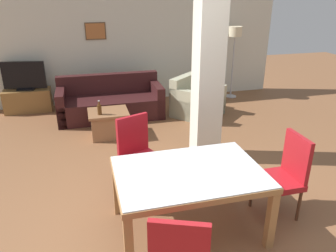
% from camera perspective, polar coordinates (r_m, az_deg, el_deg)
% --- Properties ---
extents(ground_plane, '(18.00, 18.00, 0.00)m').
position_cam_1_polar(ground_plane, '(3.78, 3.43, -17.25)').
color(ground_plane, brown).
extents(back_wall, '(7.20, 0.09, 2.70)m').
position_cam_1_polar(back_wall, '(7.60, -7.69, 14.36)').
color(back_wall, silver).
rests_on(back_wall, ground_plane).
extents(divider_pillar, '(0.38, 0.35, 2.70)m').
position_cam_1_polar(divider_pillar, '(4.74, 7.00, 9.43)').
color(divider_pillar, silver).
rests_on(divider_pillar, ground_plane).
extents(dining_table, '(1.51, 1.04, 0.72)m').
position_cam_1_polar(dining_table, '(3.44, 3.66, -9.82)').
color(dining_table, '#A57444').
rests_on(dining_table, ground_plane).
extents(dining_chair_head_right, '(0.46, 0.46, 0.97)m').
position_cam_1_polar(dining_chair_head_right, '(3.92, 19.64, -7.67)').
color(dining_chair_head_right, maroon).
rests_on(dining_chair_head_right, ground_plane).
extents(dining_chair_far_left, '(0.60, 0.60, 0.97)m').
position_cam_1_polar(dining_chair_far_left, '(4.18, -5.23, -4.40)').
color(dining_chair_far_left, maroon).
rests_on(dining_chair_far_left, ground_plane).
extents(sofa, '(2.06, 0.89, 0.82)m').
position_cam_1_polar(sofa, '(6.79, -9.96, 3.94)').
color(sofa, '#341516').
rests_on(sofa, ground_plane).
extents(armchair, '(1.22, 1.22, 0.79)m').
position_cam_1_polar(armchair, '(6.79, 4.94, 4.18)').
color(armchair, '#BABA97').
rests_on(armchair, ground_plane).
extents(coffee_table, '(0.69, 0.59, 0.46)m').
position_cam_1_polar(coffee_table, '(5.89, -10.26, 0.47)').
color(coffee_table, brown).
rests_on(coffee_table, ground_plane).
extents(bottle, '(0.07, 0.07, 0.25)m').
position_cam_1_polar(bottle, '(5.66, -11.85, 2.88)').
color(bottle, '#4C2D14').
rests_on(bottle, coffee_table).
extents(tv_stand, '(0.95, 0.40, 0.48)m').
position_cam_1_polar(tv_stand, '(7.60, -23.18, 4.10)').
color(tv_stand, olive).
rests_on(tv_stand, ground_plane).
extents(tv_screen, '(0.86, 0.25, 0.60)m').
position_cam_1_polar(tv_screen, '(7.47, -23.80, 7.94)').
color(tv_screen, black).
rests_on(tv_screen, tv_stand).
extents(floor_lamp, '(0.31, 0.31, 1.66)m').
position_cam_1_polar(floor_lamp, '(7.90, 11.56, 14.70)').
color(floor_lamp, '#B7B7BC').
rests_on(floor_lamp, ground_plane).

